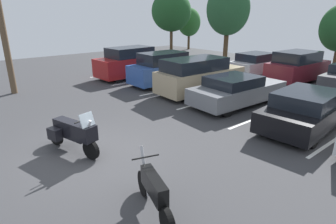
{
  "coord_description": "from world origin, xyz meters",
  "views": [
    {
      "loc": [
        7.46,
        -3.13,
        4.05
      ],
      "look_at": [
        0.7,
        2.53,
        0.96
      ],
      "focal_mm": 30.13,
      "sensor_mm": 36.0,
      "label": 1
    }
  ],
  "objects_px": {
    "car_tan": "(199,76)",
    "car_blue": "(164,69)",
    "motorcycle_touring": "(73,132)",
    "motorcycle_second": "(154,192)",
    "car_grey": "(237,90)",
    "car_far_maroon": "(297,67)",
    "car_far_silver": "(258,64)",
    "car_red": "(131,63)",
    "car_black": "(307,110)"
  },
  "relations": [
    {
      "from": "car_tan",
      "to": "car_blue",
      "type": "bearing_deg",
      "value": -177.88
    },
    {
      "from": "motorcycle_touring",
      "to": "motorcycle_second",
      "type": "bearing_deg",
      "value": 2.51
    },
    {
      "from": "car_grey",
      "to": "car_far_maroon",
      "type": "relative_size",
      "value": 1.12
    },
    {
      "from": "car_blue",
      "to": "car_tan",
      "type": "distance_m",
      "value": 2.8
    },
    {
      "from": "motorcycle_touring",
      "to": "car_grey",
      "type": "bearing_deg",
      "value": 88.57
    },
    {
      "from": "car_far_maroon",
      "to": "motorcycle_touring",
      "type": "bearing_deg",
      "value": -88.73
    },
    {
      "from": "car_grey",
      "to": "car_far_silver",
      "type": "relative_size",
      "value": 1.05
    },
    {
      "from": "car_red",
      "to": "car_black",
      "type": "xyz_separation_m",
      "value": [
        11.69,
        0.07,
        -0.27
      ]
    },
    {
      "from": "motorcycle_touring",
      "to": "car_far_silver",
      "type": "bearing_deg",
      "value": 102.44
    },
    {
      "from": "motorcycle_second",
      "to": "car_blue",
      "type": "bearing_deg",
      "value": 139.81
    },
    {
      "from": "motorcycle_touring",
      "to": "car_far_maroon",
      "type": "height_order",
      "value": "car_far_maroon"
    },
    {
      "from": "motorcycle_touring",
      "to": "car_black",
      "type": "height_order",
      "value": "car_black"
    },
    {
      "from": "motorcycle_touring",
      "to": "car_red",
      "type": "bearing_deg",
      "value": 137.88
    },
    {
      "from": "car_red",
      "to": "motorcycle_touring",
      "type": "bearing_deg",
      "value": -42.12
    },
    {
      "from": "car_tan",
      "to": "car_far_maroon",
      "type": "bearing_deg",
      "value": 72.79
    },
    {
      "from": "motorcycle_touring",
      "to": "car_grey",
      "type": "relative_size",
      "value": 0.46
    },
    {
      "from": "motorcycle_touring",
      "to": "car_far_silver",
      "type": "height_order",
      "value": "car_far_silver"
    },
    {
      "from": "motorcycle_touring",
      "to": "car_black",
      "type": "xyz_separation_m",
      "value": [
        3.57,
        7.42,
        0.04
      ]
    },
    {
      "from": "motorcycle_touring",
      "to": "car_grey",
      "type": "xyz_separation_m",
      "value": [
        0.19,
        7.72,
        0.03
      ]
    },
    {
      "from": "car_far_silver",
      "to": "motorcycle_touring",
      "type": "bearing_deg",
      "value": -77.56
    },
    {
      "from": "car_black",
      "to": "car_far_silver",
      "type": "relative_size",
      "value": 1.03
    },
    {
      "from": "car_grey",
      "to": "car_far_maroon",
      "type": "height_order",
      "value": "car_far_maroon"
    },
    {
      "from": "motorcycle_touring",
      "to": "car_far_maroon",
      "type": "xyz_separation_m",
      "value": [
        -0.32,
        14.4,
        0.27
      ]
    },
    {
      "from": "car_red",
      "to": "car_blue",
      "type": "distance_m",
      "value": 2.99
    },
    {
      "from": "car_black",
      "to": "motorcycle_second",
      "type": "bearing_deg",
      "value": -88.26
    },
    {
      "from": "motorcycle_second",
      "to": "car_far_maroon",
      "type": "bearing_deg",
      "value": 106.1
    },
    {
      "from": "motorcycle_touring",
      "to": "motorcycle_second",
      "type": "xyz_separation_m",
      "value": [
        3.79,
        0.17,
        -0.13
      ]
    },
    {
      "from": "car_tan",
      "to": "car_black",
      "type": "relative_size",
      "value": 1.02
    },
    {
      "from": "motorcycle_touring",
      "to": "car_far_silver",
      "type": "distance_m",
      "value": 14.97
    },
    {
      "from": "car_blue",
      "to": "car_far_maroon",
      "type": "bearing_deg",
      "value": 54.09
    },
    {
      "from": "car_red",
      "to": "car_far_maroon",
      "type": "relative_size",
      "value": 1.13
    },
    {
      "from": "car_tan",
      "to": "car_far_maroon",
      "type": "height_order",
      "value": "car_tan"
    },
    {
      "from": "car_red",
      "to": "car_tan",
      "type": "bearing_deg",
      "value": 4.73
    },
    {
      "from": "car_blue",
      "to": "car_tan",
      "type": "bearing_deg",
      "value": 2.12
    },
    {
      "from": "motorcycle_second",
      "to": "car_black",
      "type": "relative_size",
      "value": 0.41
    },
    {
      "from": "motorcycle_touring",
      "to": "car_tan",
      "type": "bearing_deg",
      "value": 106.75
    },
    {
      "from": "car_tan",
      "to": "car_far_silver",
      "type": "height_order",
      "value": "car_tan"
    },
    {
      "from": "motorcycle_second",
      "to": "motorcycle_touring",
      "type": "bearing_deg",
      "value": -177.49
    },
    {
      "from": "car_grey",
      "to": "car_far_silver",
      "type": "distance_m",
      "value": 7.7
    },
    {
      "from": "motorcycle_touring",
      "to": "car_blue",
      "type": "bearing_deg",
      "value": 123.72
    },
    {
      "from": "car_red",
      "to": "car_black",
      "type": "relative_size",
      "value": 1.03
    },
    {
      "from": "car_blue",
      "to": "car_black",
      "type": "distance_m",
      "value": 8.73
    },
    {
      "from": "car_grey",
      "to": "car_black",
      "type": "relative_size",
      "value": 1.02
    },
    {
      "from": "car_grey",
      "to": "car_black",
      "type": "bearing_deg",
      "value": -5.04
    },
    {
      "from": "motorcycle_second",
      "to": "car_grey",
      "type": "height_order",
      "value": "car_grey"
    },
    {
      "from": "car_far_maroon",
      "to": "car_blue",
      "type": "bearing_deg",
      "value": -125.91
    },
    {
      "from": "motorcycle_second",
      "to": "car_red",
      "type": "xyz_separation_m",
      "value": [
        -11.91,
        7.18,
        0.44
      ]
    },
    {
      "from": "motorcycle_second",
      "to": "car_red",
      "type": "bearing_deg",
      "value": 148.92
    },
    {
      "from": "car_grey",
      "to": "car_far_maroon",
      "type": "distance_m",
      "value": 6.7
    },
    {
      "from": "car_black",
      "to": "car_far_silver",
      "type": "bearing_deg",
      "value": 133.33
    }
  ]
}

